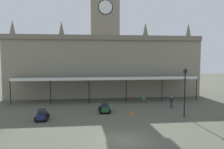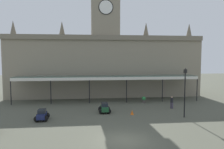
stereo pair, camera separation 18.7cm
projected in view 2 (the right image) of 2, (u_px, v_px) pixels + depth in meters
ground_plane at (124, 140)px, 17.95m from camera, size 140.00×140.00×0.00m
station_building at (105, 61)px, 38.82m from camera, size 33.29×6.05×19.00m
entrance_canopy at (107, 77)px, 33.80m from camera, size 28.41×3.26×3.99m
car_navy_sedan at (42, 116)px, 23.78m from camera, size 1.58×2.09×1.19m
car_green_sedan at (104, 108)px, 27.08m from camera, size 1.54×2.06×1.19m
pedestrian_near_entrance at (172, 102)px, 29.17m from camera, size 0.34×0.34×1.67m
victorian_lamppost at (185, 87)px, 24.64m from camera, size 0.30×0.30×5.67m
traffic_cone at (132, 112)px, 26.05m from camera, size 0.40×0.40×0.56m
planter_forecourt_centre at (144, 100)px, 32.87m from camera, size 0.60×0.60×0.96m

